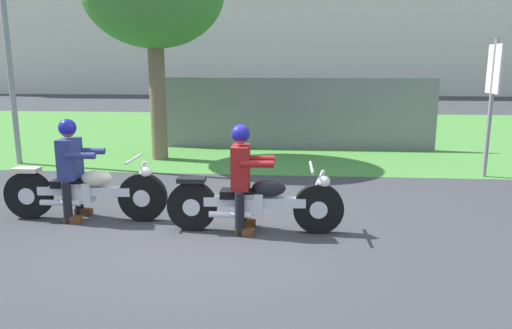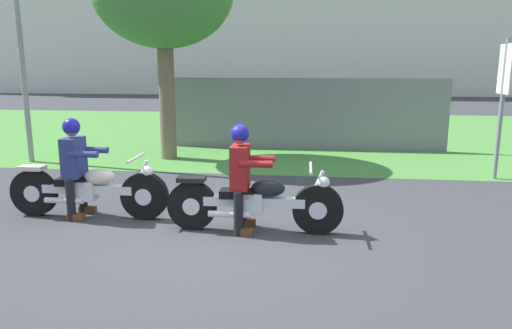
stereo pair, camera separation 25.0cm
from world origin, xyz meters
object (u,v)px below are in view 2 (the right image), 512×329
rider_lead (242,170)px  rider_follow (75,160)px  sign_banner (504,87)px  motorcycle_follow (89,190)px  motorcycle_lead (255,202)px

rider_lead → rider_follow: bearing=172.0°
rider_lead → sign_banner: sign_banner is taller
motorcycle_follow → rider_lead: bearing=-8.5°
motorcycle_lead → rider_follow: rider_follow is taller
rider_follow → motorcycle_lead: bearing=-7.5°
motorcycle_lead → rider_follow: (-2.57, 0.30, 0.43)m
rider_lead → rider_follow: size_ratio=0.99×
sign_banner → motorcycle_follow: bearing=-154.3°
rider_lead → motorcycle_follow: rider_lead is taller
motorcycle_follow → rider_follow: bearing=179.2°
rider_lead → motorcycle_follow: size_ratio=0.61×
motorcycle_follow → sign_banner: (6.56, 3.15, 1.32)m
rider_lead → sign_banner: bearing=37.7°
rider_follow → motorcycle_follow: bearing=-0.8°
motorcycle_follow → sign_banner: sign_banner is taller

